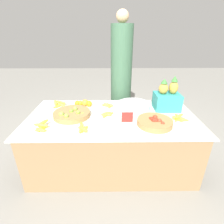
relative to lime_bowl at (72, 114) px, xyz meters
The scene contains 15 objects.
ground_plane 0.79m from the lime_bowl, ahead, with size 12.00×12.00×0.00m, color gray.
market_table 0.55m from the lime_bowl, ahead, with size 1.84×0.97×0.62m.
lime_bowl is the anchor object (origin of this frame).
tomato_basket 0.88m from the lime_bowl, 13.51° to the right, with size 0.35×0.35×0.09m.
orange_pile 0.31m from the lime_bowl, 73.00° to the left, with size 0.22×0.10×0.08m.
metal_bowl 0.72m from the lime_bowl, 15.08° to the left, with size 0.40×0.40×0.07m.
price_sign 0.61m from the lime_bowl, 13.38° to the right, with size 0.12×0.01×0.11m.
produce_crate 1.11m from the lime_bowl, ahead, with size 0.29×0.24×0.40m.
banana_bunch_middle_left 0.37m from the lime_bowl, 127.47° to the left, with size 0.18×0.18×0.06m.
banana_bunch_front_left 0.36m from the lime_bowl, 130.58° to the right, with size 0.15×0.19×0.06m.
banana_bunch_back_center 0.38m from the lime_bowl, ahead, with size 0.15×0.15×0.03m.
banana_bunch_front_right 1.14m from the lime_bowl, ahead, with size 0.17×0.15×0.06m.
banana_bunch_middle_right 0.48m from the lime_bowl, 34.99° to the left, with size 0.15×0.17×0.03m.
banana_bunch_front_center 0.35m from the lime_bowl, 62.68° to the right, with size 0.12×0.19×0.06m.
vendor_person 0.97m from the lime_bowl, 52.93° to the left, with size 0.30×0.30×1.72m.
Camera 1 is at (-0.02, -1.72, 1.47)m, focal length 28.00 mm.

